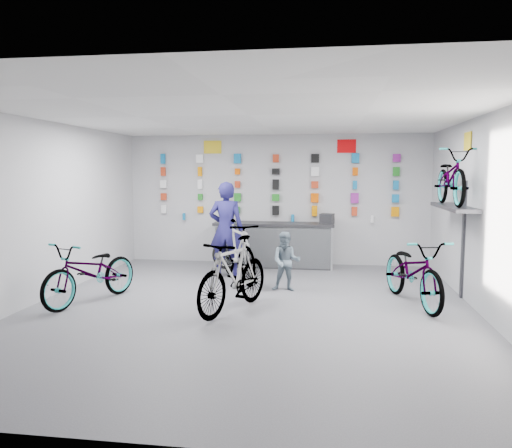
% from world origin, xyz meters
% --- Properties ---
extents(floor, '(8.00, 8.00, 0.00)m').
position_xyz_m(floor, '(0.00, 0.00, 0.00)').
color(floor, '#4E4E53').
rests_on(floor, ground).
extents(ceiling, '(8.00, 8.00, 0.00)m').
position_xyz_m(ceiling, '(0.00, 0.00, 3.00)').
color(ceiling, white).
rests_on(ceiling, wall_back).
extents(wall_back, '(7.00, 0.00, 7.00)m').
position_xyz_m(wall_back, '(0.00, 4.00, 1.50)').
color(wall_back, '#ADADAF').
rests_on(wall_back, floor).
extents(wall_front, '(7.00, 0.00, 7.00)m').
position_xyz_m(wall_front, '(0.00, -4.00, 1.50)').
color(wall_front, '#ADADAF').
rests_on(wall_front, floor).
extents(wall_left, '(0.00, 8.00, 8.00)m').
position_xyz_m(wall_left, '(-3.50, 0.00, 1.50)').
color(wall_left, '#ADADAF').
rests_on(wall_left, floor).
extents(wall_right, '(0.00, 8.00, 8.00)m').
position_xyz_m(wall_right, '(3.50, 0.00, 1.50)').
color(wall_right, '#ADADAF').
rests_on(wall_right, floor).
extents(counter, '(2.70, 0.66, 1.00)m').
position_xyz_m(counter, '(0.00, 3.54, 0.49)').
color(counter, black).
rests_on(counter, floor).
extents(merch_wall, '(5.56, 0.08, 1.57)m').
position_xyz_m(merch_wall, '(0.17, 3.93, 1.81)').
color(merch_wall, white).
rests_on(merch_wall, wall_back).
extents(wall_bracket, '(0.39, 1.90, 2.00)m').
position_xyz_m(wall_bracket, '(3.33, 1.20, 1.46)').
color(wall_bracket, '#333338').
rests_on(wall_bracket, wall_right).
extents(sign_left, '(0.42, 0.02, 0.30)m').
position_xyz_m(sign_left, '(-1.50, 3.98, 2.72)').
color(sign_left, gold).
rests_on(sign_left, wall_back).
extents(sign_right, '(0.42, 0.02, 0.30)m').
position_xyz_m(sign_right, '(1.60, 3.98, 2.72)').
color(sign_right, red).
rests_on(sign_right, wall_back).
extents(sign_side, '(0.02, 0.40, 0.30)m').
position_xyz_m(sign_side, '(3.48, 1.20, 2.65)').
color(sign_side, gold).
rests_on(sign_side, wall_right).
extents(bike_left, '(1.31, 2.08, 1.03)m').
position_xyz_m(bike_left, '(-2.62, -0.01, 0.52)').
color(bike_left, gray).
rests_on(bike_left, floor).
extents(bike_center, '(1.21, 1.97, 1.15)m').
position_xyz_m(bike_center, '(-0.22, -0.17, 0.57)').
color(bike_center, gray).
rests_on(bike_center, floor).
extents(bike_right, '(1.25, 2.20, 1.10)m').
position_xyz_m(bike_right, '(2.59, 0.63, 0.55)').
color(bike_right, gray).
rests_on(bike_right, floor).
extents(bike_service, '(1.45, 2.02, 1.20)m').
position_xyz_m(bike_service, '(-0.55, 2.01, 0.60)').
color(bike_service, gray).
rests_on(bike_service, floor).
extents(bike_wall, '(0.63, 1.80, 0.95)m').
position_xyz_m(bike_wall, '(3.25, 1.20, 2.05)').
color(bike_wall, gray).
rests_on(bike_wall, wall_bracket).
extents(clerk, '(0.72, 0.48, 1.95)m').
position_xyz_m(clerk, '(-0.84, 2.33, 0.98)').
color(clerk, '#1B1851').
rests_on(clerk, floor).
extents(customer, '(0.53, 0.41, 1.07)m').
position_xyz_m(customer, '(0.47, 1.26, 0.54)').
color(customer, slate).
rests_on(customer, floor).
extents(spare_wheel, '(0.71, 0.46, 0.65)m').
position_xyz_m(spare_wheel, '(-1.01, 3.17, 0.31)').
color(spare_wheel, black).
rests_on(spare_wheel, floor).
extents(register, '(0.34, 0.35, 0.22)m').
position_xyz_m(register, '(1.19, 3.55, 1.11)').
color(register, black).
rests_on(register, counter).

